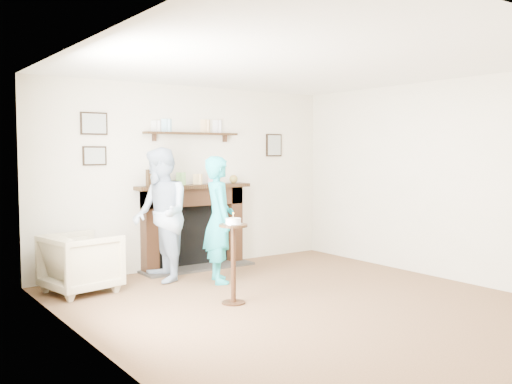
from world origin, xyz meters
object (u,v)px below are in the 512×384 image
armchair (82,292)px  man (161,281)px  pedestal_table (233,248)px  woman (219,282)px

armchair → man: bearing=-100.8°
man → pedestal_table: bearing=16.1°
man → woman: size_ratio=1.07×
armchair → woman: 1.62m
man → woman: bearing=60.4°
armchair → man: (0.99, 0.00, 0.00)m
armchair → pedestal_table: bearing=-151.4°
pedestal_table → man: bearing=96.4°
man → woman: man is taller
man → woman: 0.72m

